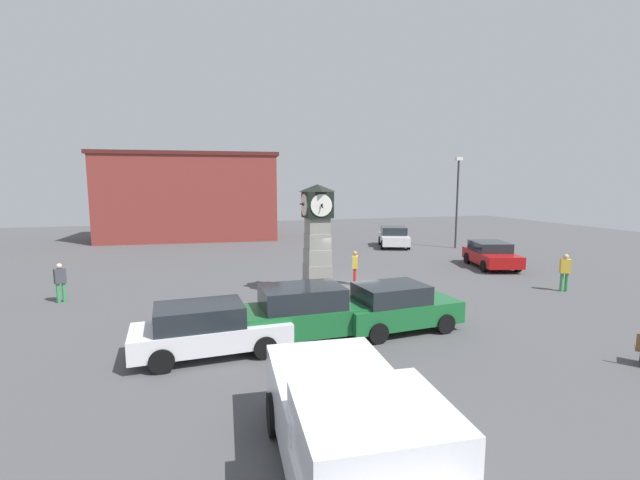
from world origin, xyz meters
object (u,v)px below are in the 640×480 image
object	(u,v)px
pickup_truck	(353,431)
street_lamp_near_road	(457,196)
car_by_building	(396,307)
pedestrian_crossing_lot	(60,280)
clock_tower	(317,239)
car_far_lot	(394,237)
pedestrian_near_bench	(565,270)
car_navy_sedan	(208,329)
bollard_mid_row	(341,303)
car_near_tower	(309,312)
bollard_near_tower	(305,304)
car_silver_hatch	(491,254)
pedestrian_by_cars	(355,266)

from	to	relation	value
pickup_truck	street_lamp_near_road	distance (m)	26.89
car_by_building	street_lamp_near_road	size ratio (longest dim) A/B	0.61
pickup_truck	pedestrian_crossing_lot	xyz separation A→B (m)	(-7.33, 13.20, -0.03)
clock_tower	pickup_truck	xyz separation A→B (m)	(-2.81, -11.28, -1.50)
car_far_lot	street_lamp_near_road	xyz separation A→B (m)	(4.08, -1.89, 3.04)
pickup_truck	pedestrian_near_bench	xyz separation A→B (m)	(13.41, 8.71, 0.02)
car_navy_sedan	car_far_lot	size ratio (longest dim) A/B	0.99
bollard_mid_row	car_near_tower	bearing A→B (deg)	-134.27
pedestrian_near_bench	bollard_near_tower	bearing A→B (deg)	-178.81
car_far_lot	pedestrian_near_bench	xyz separation A→B (m)	(1.10, -14.30, 0.19)
bollard_mid_row	pedestrian_near_bench	xyz separation A→B (m)	(10.68, 0.59, 0.44)
bollard_near_tower	bollard_mid_row	distance (m)	1.25
pedestrian_crossing_lot	car_silver_hatch	bearing A→B (deg)	2.82
bollard_near_tower	pickup_truck	distance (m)	8.61
car_far_lot	car_silver_hatch	size ratio (longest dim) A/B	0.99
bollard_mid_row	car_near_tower	world-z (taller)	car_near_tower
bollard_mid_row	car_silver_hatch	xyz separation A→B (m)	(11.26, 6.13, 0.23)
clock_tower	car_navy_sedan	bearing A→B (deg)	-132.10
clock_tower	pedestrian_near_bench	world-z (taller)	clock_tower
car_navy_sedan	clock_tower	bearing A→B (deg)	47.90
car_far_lot	bollard_near_tower	bearing A→B (deg)	-126.54
car_navy_sedan	pedestrian_near_bench	world-z (taller)	pedestrian_near_bench
pedestrian_by_cars	bollard_mid_row	bearing A→B (deg)	-117.39
car_silver_hatch	pedestrian_near_bench	size ratio (longest dim) A/B	2.65
car_navy_sedan	pedestrian_by_cars	bearing A→B (deg)	43.15
pickup_truck	bollard_near_tower	bearing A→B (deg)	79.81
pickup_truck	street_lamp_near_road	world-z (taller)	street_lamp_near_road
pickup_truck	pedestrian_by_cars	xyz separation A→B (m)	(5.03, 12.57, -0.02)
clock_tower	street_lamp_near_road	world-z (taller)	street_lamp_near_road
car_by_building	car_silver_hatch	size ratio (longest dim) A/B	0.91
car_by_building	pedestrian_by_cars	world-z (taller)	pedestrian_by_cars
car_silver_hatch	pedestrian_near_bench	world-z (taller)	pedestrian_near_bench
clock_tower	car_silver_hatch	world-z (taller)	clock_tower
car_by_building	pedestrian_crossing_lot	bearing A→B (deg)	148.74
car_silver_hatch	bollard_near_tower	bearing A→B (deg)	-155.08
car_far_lot	pedestrian_near_bench	bearing A→B (deg)	-85.59
car_navy_sedan	street_lamp_near_road	xyz separation A→B (m)	(18.31, 15.08, 3.06)
clock_tower	car_navy_sedan	world-z (taller)	clock_tower
bollard_near_tower	car_far_lot	distance (m)	18.11
pickup_truck	street_lamp_near_road	bearing A→B (deg)	52.20
car_navy_sedan	car_near_tower	size ratio (longest dim) A/B	0.97
clock_tower	street_lamp_near_road	xyz separation A→B (m)	(13.57, 9.84, 1.37)
bollard_mid_row	street_lamp_near_road	distance (m)	19.14
pedestrian_near_bench	pedestrian_crossing_lot	xyz separation A→B (m)	(-20.74, 4.49, -0.05)
bollard_near_tower	pedestrian_near_bench	world-z (taller)	pedestrian_near_bench
bollard_mid_row	car_by_building	xyz separation A→B (m)	(1.27, -1.80, 0.27)
bollard_near_tower	car_far_lot	world-z (taller)	car_far_lot
car_far_lot	car_silver_hatch	distance (m)	8.92
bollard_near_tower	pedestrian_crossing_lot	size ratio (longest dim) A/B	0.63
pedestrian_near_bench	pedestrian_by_cars	bearing A→B (deg)	155.29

